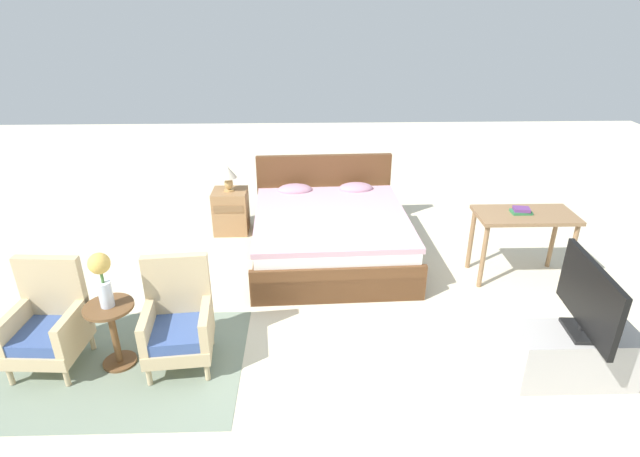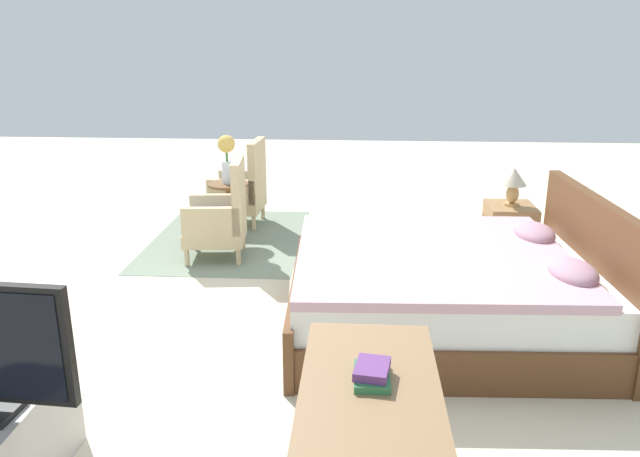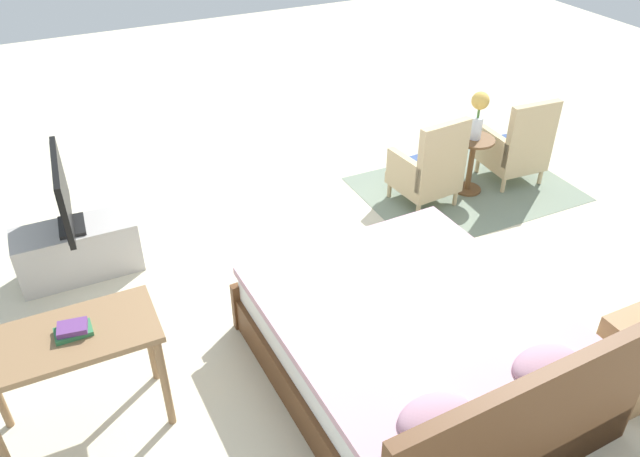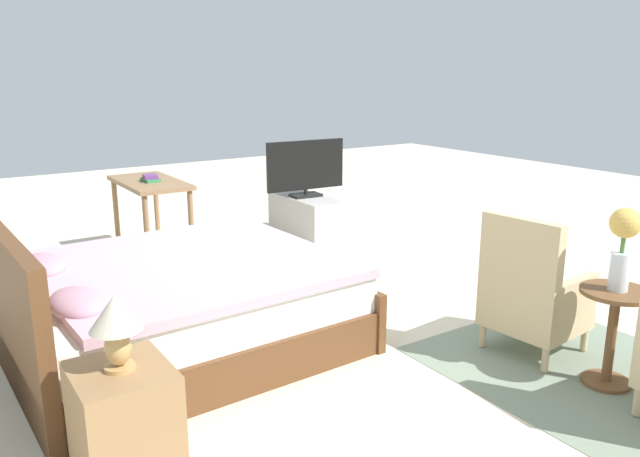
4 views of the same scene
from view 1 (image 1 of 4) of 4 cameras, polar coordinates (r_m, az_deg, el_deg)
name	(u,v)px [view 1 (image 1 of 4)]	position (r m, az deg, el deg)	size (l,w,h in m)	color
ground_plane	(323,307)	(5.11, 0.39, -8.94)	(16.00, 16.00, 0.00)	beige
floor_rug	(119,364)	(4.74, -21.94, -14.19)	(2.10, 1.50, 0.01)	gray
bed	(330,232)	(5.96, 1.13, -0.39)	(1.87, 2.14, 0.96)	brown
armchair_by_window_left	(49,325)	(4.78, -28.58, -9.64)	(0.57, 0.57, 0.92)	#CCB284
armchair_by_window_right	(179,323)	(4.40, -15.86, -10.30)	(0.59, 0.59, 0.92)	#CCB284
side_table	(113,328)	(4.54, -22.59, -10.44)	(0.40, 0.40, 0.58)	brown
flower_vase	(101,275)	(4.29, -23.71, -4.84)	(0.17, 0.17, 0.48)	silver
nightstand	(231,211)	(6.66, -10.13, 1.96)	(0.44, 0.41, 0.57)	#997047
table_lamp	(228,175)	(6.48, -10.47, 6.04)	(0.22, 0.22, 0.33)	tan
tv_stand	(573,356)	(4.62, 26.94, -12.82)	(0.96, 0.40, 0.46)	#B7B2AD
tv_flatscreen	(589,299)	(4.34, 28.37, -7.06)	(0.22, 0.91, 0.61)	black
vanity_desk	(524,223)	(5.76, 22.28, 0.55)	(1.04, 0.52, 0.77)	#8E6B47
book_stack	(521,211)	(5.69, 22.01, 1.90)	(0.21, 0.15, 0.06)	#337A47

